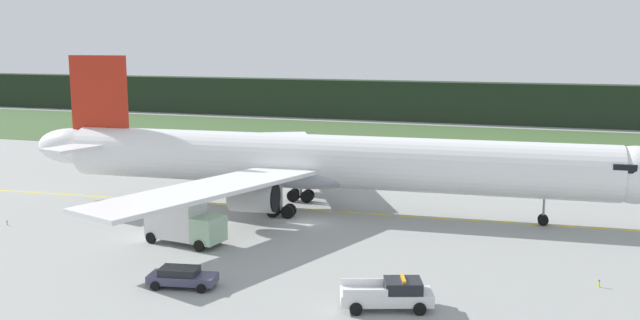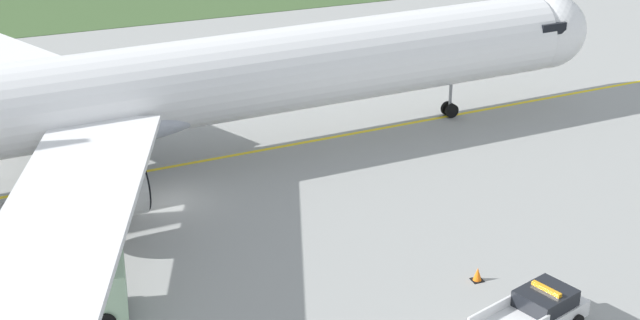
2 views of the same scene
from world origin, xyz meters
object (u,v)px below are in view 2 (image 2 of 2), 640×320
(airliner, at_px, (138,94))
(ops_pickup_truck, at_px, (532,316))
(catering_truck, at_px, (39,283))
(apron_cone, at_px, (478,274))

(airliner, bearing_deg, ops_pickup_truck, -61.48)
(ops_pickup_truck, relative_size, catering_truck, 0.88)
(ops_pickup_truck, bearing_deg, apron_cone, 89.31)
(airliner, distance_m, ops_pickup_truck, 24.57)
(airliner, height_order, apron_cone, airliner)
(ops_pickup_truck, height_order, apron_cone, ops_pickup_truck)
(ops_pickup_truck, xyz_separation_m, catering_truck, (-18.47, 7.96, 1.06))
(catering_truck, height_order, apron_cone, catering_truck)
(ops_pickup_truck, bearing_deg, catering_truck, 156.69)
(airliner, relative_size, ops_pickup_truck, 10.30)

